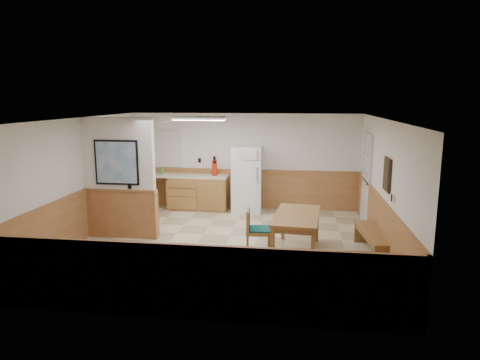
# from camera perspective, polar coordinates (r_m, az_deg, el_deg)

# --- Properties ---
(ground) EXTENTS (6.00, 6.00, 0.00)m
(ground) POSITION_cam_1_polar(r_m,az_deg,el_deg) (8.66, -1.93, -8.58)
(ground) COLOR beige
(ground) RESTS_ON ground
(ceiling) EXTENTS (6.00, 6.00, 0.02)m
(ceiling) POSITION_cam_1_polar(r_m,az_deg,el_deg) (8.18, -2.05, 8.17)
(ceiling) COLOR white
(ceiling) RESTS_ON back_wall
(back_wall) EXTENTS (6.00, 0.02, 2.50)m
(back_wall) POSITION_cam_1_polar(r_m,az_deg,el_deg) (11.26, 0.57, 2.52)
(back_wall) COLOR white
(back_wall) RESTS_ON ground
(right_wall) EXTENTS (0.02, 6.00, 2.50)m
(right_wall) POSITION_cam_1_polar(r_m,az_deg,el_deg) (8.38, 18.70, -0.96)
(right_wall) COLOR white
(right_wall) RESTS_ON ground
(left_wall) EXTENTS (0.02, 6.00, 2.50)m
(left_wall) POSITION_cam_1_polar(r_m,az_deg,el_deg) (9.31, -20.51, 0.06)
(left_wall) COLOR white
(left_wall) RESTS_ON ground
(wainscot_back) EXTENTS (6.00, 0.04, 1.00)m
(wainscot_back) POSITION_cam_1_polar(r_m,az_deg,el_deg) (11.37, 0.55, -1.24)
(wainscot_back) COLOR #B76E49
(wainscot_back) RESTS_ON ground
(wainscot_right) EXTENTS (0.04, 6.00, 1.00)m
(wainscot_right) POSITION_cam_1_polar(r_m,az_deg,el_deg) (8.55, 18.26, -5.88)
(wainscot_right) COLOR #B76E49
(wainscot_right) RESTS_ON ground
(wainscot_left) EXTENTS (0.04, 6.00, 1.00)m
(wainscot_left) POSITION_cam_1_polar(r_m,az_deg,el_deg) (9.46, -20.11, -4.41)
(wainscot_left) COLOR #B76E49
(wainscot_left) RESTS_ON ground
(partition_wall) EXTENTS (1.50, 0.20, 2.50)m
(partition_wall) POSITION_cam_1_polar(r_m,az_deg,el_deg) (9.16, -15.79, 0.07)
(partition_wall) COLOR white
(partition_wall) RESTS_ON ground
(kitchen_counter) EXTENTS (2.20, 0.61, 1.00)m
(kitchen_counter) POSITION_cam_1_polar(r_m,az_deg,el_deg) (11.30, -5.73, -1.57)
(kitchen_counter) COLOR #A9713C
(kitchen_counter) RESTS_ON ground
(exterior_door) EXTENTS (0.07, 1.02, 2.15)m
(exterior_door) POSITION_cam_1_polar(r_m,az_deg,el_deg) (10.24, 16.46, 0.11)
(exterior_door) COLOR silver
(exterior_door) RESTS_ON ground
(kitchen_window) EXTENTS (0.80, 0.04, 1.00)m
(kitchen_window) POSITION_cam_1_polar(r_m,az_deg,el_deg) (11.64, -9.78, 4.13)
(kitchen_window) COLOR silver
(kitchen_window) RESTS_ON back_wall
(wall_painting) EXTENTS (0.04, 0.50, 0.60)m
(wall_painting) POSITION_cam_1_polar(r_m,az_deg,el_deg) (8.03, 18.98, 0.71)
(wall_painting) COLOR black
(wall_painting) RESTS_ON right_wall
(fluorescent_fixture) EXTENTS (1.20, 0.30, 0.09)m
(fluorescent_fixture) POSITION_cam_1_polar(r_m,az_deg,el_deg) (9.61, -5.48, 8.21)
(fluorescent_fixture) COLOR silver
(fluorescent_fixture) RESTS_ON ceiling
(refrigerator) EXTENTS (0.78, 0.74, 1.69)m
(refrigerator) POSITION_cam_1_polar(r_m,az_deg,el_deg) (10.95, 0.92, 0.13)
(refrigerator) COLOR white
(refrigerator) RESTS_ON ground
(dining_table) EXTENTS (0.95, 1.68, 0.75)m
(dining_table) POSITION_cam_1_polar(r_m,az_deg,el_deg) (8.09, 7.59, -5.23)
(dining_table) COLOR #916035
(dining_table) RESTS_ON ground
(dining_bench) EXTENTS (0.48, 1.56, 0.45)m
(dining_bench) POSITION_cam_1_polar(r_m,az_deg,el_deg) (8.38, 17.22, -7.30)
(dining_bench) COLOR #916035
(dining_bench) RESTS_ON ground
(dining_chair) EXTENTS (0.69, 0.51, 0.85)m
(dining_chair) POSITION_cam_1_polar(r_m,az_deg,el_deg) (8.08, 1.83, -6.34)
(dining_chair) COLOR #916035
(dining_chair) RESTS_ON ground
(fire_extinguisher) EXTENTS (0.17, 0.17, 0.50)m
(fire_extinguisher) POSITION_cam_1_polar(r_m,az_deg,el_deg) (11.10, -3.42, 1.72)
(fire_extinguisher) COLOR red
(fire_extinguisher) RESTS_ON kitchen_counter
(soap_bottle) EXTENTS (0.07, 0.07, 0.20)m
(soap_bottle) POSITION_cam_1_polar(r_m,az_deg,el_deg) (11.49, -10.36, 1.26)
(soap_bottle) COLOR green
(soap_bottle) RESTS_ON kitchen_counter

